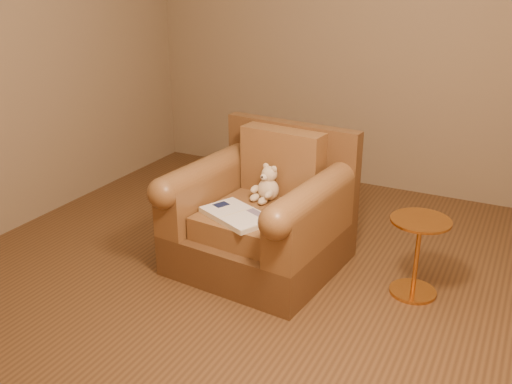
% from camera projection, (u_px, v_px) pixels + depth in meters
% --- Properties ---
extents(floor, '(4.00, 4.00, 0.00)m').
position_uv_depth(floor, '(257.00, 280.00, 3.65)').
color(floor, brown).
rests_on(floor, ground).
extents(armchair, '(1.07, 1.03, 0.89)m').
position_uv_depth(armchair, '(263.00, 216.00, 3.75)').
color(armchair, brown).
rests_on(armchair, floor).
extents(teddy_bear, '(0.18, 0.21, 0.25)m').
position_uv_depth(teddy_bear, '(267.00, 187.00, 3.76)').
color(teddy_bear, beige).
rests_on(teddy_bear, armchair).
extents(guidebook, '(0.51, 0.43, 0.04)m').
position_uv_depth(guidebook, '(236.00, 215.00, 3.51)').
color(guidebook, beige).
rests_on(guidebook, armchair).
extents(side_table, '(0.35, 0.35, 0.50)m').
position_uv_depth(side_table, '(417.00, 254.00, 3.41)').
color(side_table, '#D28A39').
rests_on(side_table, floor).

